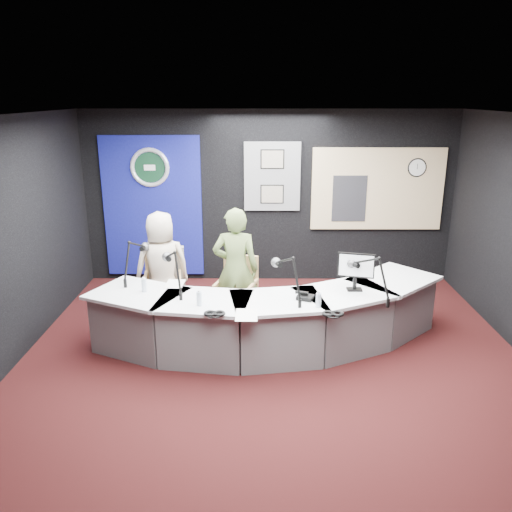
{
  "coord_description": "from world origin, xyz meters",
  "views": [
    {
      "loc": [
        -0.17,
        -5.25,
        3.01
      ],
      "look_at": [
        -0.2,
        0.8,
        1.1
      ],
      "focal_mm": 36.0,
      "sensor_mm": 36.0,
      "label": 1
    }
  ],
  "objects_px": {
    "armchair_left": "(163,286)",
    "person_woman": "(236,269)",
    "armchair_right": "(236,292)",
    "person_man": "(162,267)",
    "broadcast_desk": "(268,318)"
  },
  "relations": [
    {
      "from": "armchair_left",
      "to": "person_woman",
      "type": "bearing_deg",
      "value": -23.54
    },
    {
      "from": "person_woman",
      "to": "armchair_right",
      "type": "bearing_deg",
      "value": -176.45
    },
    {
      "from": "person_man",
      "to": "person_woman",
      "type": "bearing_deg",
      "value": 143.18
    },
    {
      "from": "broadcast_desk",
      "to": "armchair_right",
      "type": "relative_size",
      "value": 4.43
    },
    {
      "from": "armchair_left",
      "to": "person_woman",
      "type": "height_order",
      "value": "person_woman"
    },
    {
      "from": "armchair_left",
      "to": "armchair_right",
      "type": "bearing_deg",
      "value": -23.54
    },
    {
      "from": "armchair_right",
      "to": "broadcast_desk",
      "type": "bearing_deg",
      "value": -35.99
    },
    {
      "from": "armchair_left",
      "to": "person_woman",
      "type": "relative_size",
      "value": 0.58
    },
    {
      "from": "broadcast_desk",
      "to": "person_man",
      "type": "bearing_deg",
      "value": 150.43
    },
    {
      "from": "person_man",
      "to": "person_woman",
      "type": "relative_size",
      "value": 0.93
    },
    {
      "from": "broadcast_desk",
      "to": "person_woman",
      "type": "relative_size",
      "value": 2.73
    },
    {
      "from": "broadcast_desk",
      "to": "armchair_left",
      "type": "height_order",
      "value": "armchair_left"
    },
    {
      "from": "broadcast_desk",
      "to": "armchair_left",
      "type": "relative_size",
      "value": 4.71
    },
    {
      "from": "broadcast_desk",
      "to": "armchair_left",
      "type": "distance_m",
      "value": 1.65
    },
    {
      "from": "armchair_right",
      "to": "person_woman",
      "type": "xyz_separation_m",
      "value": [
        -0.0,
        0.0,
        0.32
      ]
    }
  ]
}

